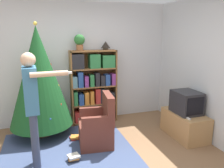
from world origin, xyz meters
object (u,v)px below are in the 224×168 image
at_px(table_lamp, 106,45).
at_px(potted_plant, 79,41).
at_px(christmas_tree, 39,77).
at_px(armchair, 98,128).
at_px(television, 186,102).
at_px(bookshelf, 94,87).
at_px(standing_person, 32,102).

bearing_deg(table_lamp, potted_plant, 180.00).
relative_size(potted_plant, table_lamp, 1.64).
distance_m(christmas_tree, table_lamp, 1.53).
relative_size(christmas_tree, armchair, 2.32).
bearing_deg(potted_plant, television, -36.24).
bearing_deg(bookshelf, table_lamp, 1.80).
height_order(bookshelf, standing_person, standing_person).
relative_size(christmas_tree, potted_plant, 6.49).
bearing_deg(table_lamp, television, -47.14).
relative_size(television, armchair, 0.55).
height_order(television, standing_person, standing_person).
relative_size(bookshelf, television, 3.11).
distance_m(television, christmas_tree, 2.77).
height_order(armchair, standing_person, standing_person).
distance_m(television, standing_person, 2.70).
bearing_deg(standing_person, christmas_tree, 171.13).
bearing_deg(standing_person, bookshelf, 136.28).
distance_m(christmas_tree, armchair, 1.43).
bearing_deg(television, bookshelf, 139.18).
bearing_deg(armchair, table_lamp, 162.98).
height_order(standing_person, table_lamp, table_lamp).
height_order(bookshelf, table_lamp, table_lamp).
xyz_separation_m(television, christmas_tree, (-2.57, 0.93, 0.46)).
distance_m(bookshelf, armchair, 1.19).
bearing_deg(armchair, standing_person, -64.33).
xyz_separation_m(bookshelf, standing_person, (-1.21, -1.43, 0.21)).
distance_m(armchair, standing_person, 1.27).
bearing_deg(table_lamp, bookshelf, -178.20).
bearing_deg(standing_person, table_lamp, 130.46).
xyz_separation_m(television, table_lamp, (-1.18, 1.28, 1.01)).
bearing_deg(television, table_lamp, 132.86).
bearing_deg(table_lamp, christmas_tree, -166.03).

